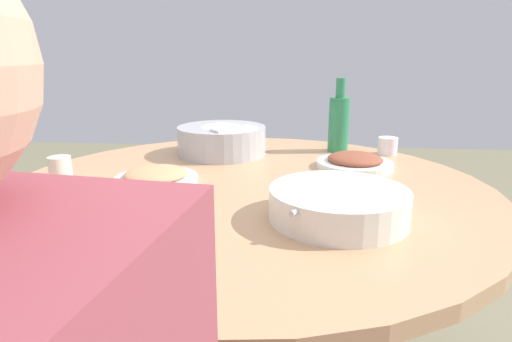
# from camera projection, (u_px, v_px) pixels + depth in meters

# --- Properties ---
(round_dining_table) EXTENTS (1.30, 1.30, 0.75)m
(round_dining_table) POSITION_uv_depth(u_px,v_px,m) (246.00, 212.00, 1.17)
(round_dining_table) COLOR #99999E
(round_dining_table) RESTS_ON ground
(rice_bowl) EXTENTS (0.30, 0.30, 0.11)m
(rice_bowl) POSITION_uv_depth(u_px,v_px,m) (222.00, 140.00, 1.47)
(rice_bowl) COLOR #B2B5BA
(rice_bowl) RESTS_ON round_dining_table
(soup_bowl) EXTENTS (0.29, 0.29, 0.07)m
(soup_bowl) POSITION_uv_depth(u_px,v_px,m) (338.00, 205.00, 0.90)
(soup_bowl) COLOR white
(soup_bowl) RESTS_ON round_dining_table
(dish_noodles) EXTENTS (0.21, 0.21, 0.03)m
(dish_noodles) POSITION_uv_depth(u_px,v_px,m) (122.00, 222.00, 0.85)
(dish_noodles) COLOR silver
(dish_noodles) RESTS_ON round_dining_table
(dish_shrimp) EXTENTS (0.22, 0.22, 0.04)m
(dish_shrimp) POSITION_uv_depth(u_px,v_px,m) (156.00, 176.00, 1.16)
(dish_shrimp) COLOR white
(dish_shrimp) RESTS_ON round_dining_table
(dish_stirfry) EXTENTS (0.23, 0.23, 0.05)m
(dish_stirfry) POSITION_uv_depth(u_px,v_px,m) (355.00, 162.00, 1.30)
(dish_stirfry) COLOR white
(dish_stirfry) RESTS_ON round_dining_table
(green_bottle) EXTENTS (0.07, 0.07, 0.26)m
(green_bottle) POSITION_uv_depth(u_px,v_px,m) (339.00, 122.00, 1.51)
(green_bottle) COLOR #2C8553
(green_bottle) RESTS_ON round_dining_table
(tea_cup_near) EXTENTS (0.06, 0.06, 0.07)m
(tea_cup_near) POSITION_uv_depth(u_px,v_px,m) (60.00, 168.00, 1.18)
(tea_cup_near) COLOR silver
(tea_cup_near) RESTS_ON round_dining_table
(tea_cup_far) EXTENTS (0.07, 0.07, 0.05)m
(tea_cup_far) POSITION_uv_depth(u_px,v_px,m) (4.00, 188.00, 1.03)
(tea_cup_far) COLOR #C1564A
(tea_cup_far) RESTS_ON round_dining_table
(tea_cup_side) EXTENTS (0.07, 0.07, 0.06)m
(tea_cup_side) POSITION_uv_depth(u_px,v_px,m) (388.00, 146.00, 1.48)
(tea_cup_side) COLOR white
(tea_cup_side) RESTS_ON round_dining_table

